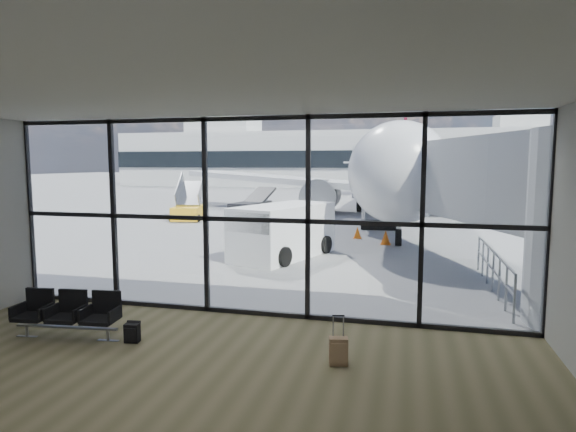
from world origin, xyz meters
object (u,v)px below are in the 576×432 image
at_px(airliner, 403,169).
at_px(belt_loader, 252,210).
at_px(backpack, 132,333).
at_px(service_van, 282,231).
at_px(suitcase, 338,351).
at_px(mobile_stairs, 189,211).
at_px(seating_row, 69,312).

bearing_deg(airliner, belt_loader, -139.16).
bearing_deg(backpack, service_van, 78.57).
xyz_separation_m(suitcase, mobile_stairs, (-11.90, 19.10, 0.30)).
height_order(suitcase, airliner, airliner).
bearing_deg(backpack, suitcase, -8.63).
bearing_deg(seating_row, belt_loader, 91.35).
height_order(backpack, airliner, airliner).
relative_size(belt_loader, mobile_stairs, 1.22).
height_order(airliner, belt_loader, airliner).
distance_m(backpack, mobile_stairs, 20.57).
bearing_deg(service_van, backpack, -75.23).
bearing_deg(suitcase, belt_loader, 100.06).
relative_size(seating_row, suitcase, 2.43).
bearing_deg(airliner, suitcase, -91.64).
bearing_deg(suitcase, service_van, 98.28).
xyz_separation_m(backpack, airliner, (4.80, 27.42, 2.85)).
relative_size(airliner, belt_loader, 8.97).
bearing_deg(service_van, seating_row, -83.81).
bearing_deg(seating_row, backpack, -5.71).
distance_m(service_van, belt_loader, 11.80).
bearing_deg(suitcase, seating_row, 166.98).
relative_size(backpack, belt_loader, 0.10).
xyz_separation_m(seating_row, belt_loader, (-2.69, 19.76, 0.13)).
relative_size(service_van, mobile_stairs, 1.36).
distance_m(backpack, service_van, 9.01).
xyz_separation_m(suitcase, airliner, (0.77, 27.52, 2.79)).
bearing_deg(suitcase, airliner, 76.27).
height_order(seating_row, service_van, service_van).
xyz_separation_m(airliner, belt_loader, (-8.86, -7.67, -2.40)).
bearing_deg(airliner, backpack, -99.97).
distance_m(backpack, belt_loader, 20.17).
relative_size(suitcase, service_van, 0.18).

